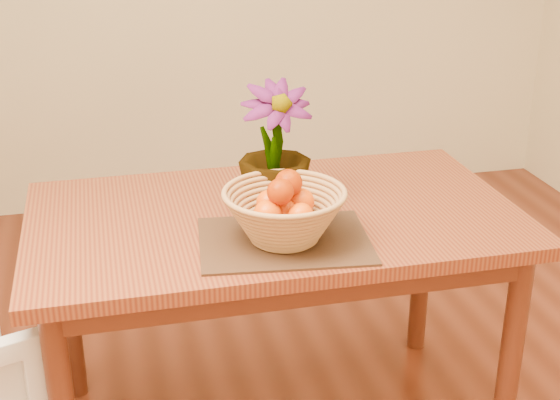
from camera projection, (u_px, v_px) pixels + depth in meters
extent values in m
cube|color=brown|center=(275.00, 218.00, 2.24)|extent=(1.40, 0.80, 0.04)
cube|color=#491F11|center=(275.00, 237.00, 2.27)|extent=(1.28, 0.68, 0.08)
cylinder|color=#491F11|center=(510.00, 361.00, 2.24)|extent=(0.06, 0.06, 0.71)
cylinder|color=#491F11|center=(68.00, 302.00, 2.54)|extent=(0.06, 0.06, 0.71)
cylinder|color=#491F11|center=(422.00, 261.00, 2.81)|extent=(0.06, 0.06, 0.71)
cube|color=#3A2315|center=(284.00, 241.00, 2.05)|extent=(0.48, 0.38, 0.01)
cylinder|color=#AD7248|center=(284.00, 238.00, 2.05)|extent=(0.16, 0.16, 0.01)
sphere|color=#E95603|center=(284.00, 210.00, 2.02)|extent=(0.06, 0.06, 0.06)
sphere|color=#E95603|center=(301.00, 202.00, 2.06)|extent=(0.07, 0.07, 0.07)
sphere|color=#E95603|center=(269.00, 202.00, 2.06)|extent=(0.07, 0.07, 0.07)
sphere|color=#E95603|center=(268.00, 214.00, 1.98)|extent=(0.07, 0.07, 0.07)
sphere|color=#E95603|center=(301.00, 216.00, 1.98)|extent=(0.07, 0.07, 0.07)
sphere|color=#E95603|center=(289.00, 183.00, 2.02)|extent=(0.07, 0.07, 0.07)
sphere|color=#E95603|center=(280.00, 192.00, 1.97)|extent=(0.07, 0.07, 0.07)
sphere|color=#E95603|center=(289.00, 183.00, 2.02)|extent=(0.07, 0.07, 0.07)
sphere|color=#E95603|center=(280.00, 192.00, 1.97)|extent=(0.07, 0.07, 0.07)
imported|color=#214D16|center=(275.00, 148.00, 2.19)|extent=(0.21, 0.21, 0.37)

